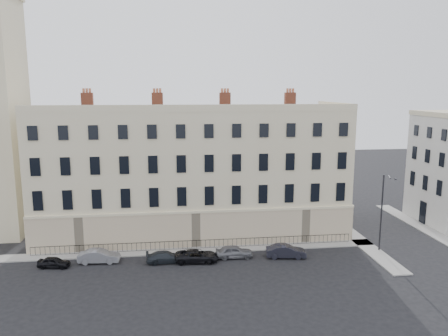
{
  "coord_description": "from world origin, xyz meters",
  "views": [
    {
      "loc": [
        -8.66,
        -40.35,
        17.41
      ],
      "look_at": [
        -2.36,
        10.0,
        8.21
      ],
      "focal_mm": 35.0,
      "sensor_mm": 36.0,
      "label": 1
    }
  ],
  "objects": [
    {
      "name": "pavement_east_return",
      "position": [
        13.0,
        8.0,
        0.06
      ],
      "size": [
        2.0,
        24.0,
        0.12
      ],
      "primitive_type": "cube",
      "color": "gray",
      "rests_on": "ground"
    },
    {
      "name": "railings",
      "position": [
        -6.0,
        5.4,
        0.55
      ],
      "size": [
        35.0,
        0.04,
        0.96
      ],
      "color": "black",
      "rests_on": "ground"
    },
    {
      "name": "car_a",
      "position": [
        -20.3,
        2.18,
        0.54
      ],
      "size": [
        3.31,
        1.75,
        1.07
      ],
      "primitive_type": "imported",
      "rotation": [
        0.0,
        0.0,
        1.41
      ],
      "color": "black",
      "rests_on": "ground"
    },
    {
      "name": "ground",
      "position": [
        0.0,
        0.0,
        0.0
      ],
      "size": [
        160.0,
        160.0,
        0.0
      ],
      "primitive_type": "plane",
      "color": "black",
      "rests_on": "ground"
    },
    {
      "name": "terrace",
      "position": [
        -5.97,
        11.97,
        7.5
      ],
      "size": [
        36.22,
        12.22,
        17.0
      ],
      "color": "beige",
      "rests_on": "ground"
    },
    {
      "name": "streetlamp",
      "position": [
        13.8,
        2.34,
        4.69
      ],
      "size": [
        0.82,
        1.74,
        8.47
      ],
      "rotation": [
        0.0,
        0.0,
        -0.38
      ],
      "color": "#27272B",
      "rests_on": "ground"
    },
    {
      "name": "car_c",
      "position": [
        -9.32,
        2.1,
        0.58
      ],
      "size": [
        4.08,
        1.87,
        1.15
      ],
      "primitive_type": "imported",
      "rotation": [
        0.0,
        0.0,
        1.64
      ],
      "color": "#1F242A",
      "rests_on": "ground"
    },
    {
      "name": "car_e",
      "position": [
        -2.25,
        2.45,
        0.66
      ],
      "size": [
        3.91,
        1.6,
        1.33
      ],
      "primitive_type": "imported",
      "rotation": [
        0.0,
        0.0,
        1.56
      ],
      "color": "slate",
      "rests_on": "ground"
    },
    {
      "name": "pavement_terrace",
      "position": [
        -10.0,
        5.0,
        0.06
      ],
      "size": [
        48.0,
        2.0,
        0.12
      ],
      "primitive_type": "cube",
      "color": "gray",
      "rests_on": "ground"
    },
    {
      "name": "car_d",
      "position": [
        -6.18,
        1.86,
        0.62
      ],
      "size": [
        4.6,
        2.36,
        1.24
      ],
      "primitive_type": "imported",
      "rotation": [
        0.0,
        0.0,
        1.5
      ],
      "color": "black",
      "rests_on": "ground"
    },
    {
      "name": "pavement_adjacent",
      "position": [
        23.0,
        10.0,
        0.06
      ],
      "size": [
        2.0,
        20.0,
        0.12
      ],
      "primitive_type": "cube",
      "color": "gray",
      "rests_on": "ground"
    },
    {
      "name": "car_b",
      "position": [
        -16.06,
        2.9,
        0.68
      ],
      "size": [
        4.22,
        1.68,
        1.37
      ],
      "primitive_type": "imported",
      "rotation": [
        0.0,
        0.0,
        1.51
      ],
      "color": "slate",
      "rests_on": "ground"
    },
    {
      "name": "car_f",
      "position": [
        3.16,
        1.85,
        0.69
      ],
      "size": [
        4.33,
        2.02,
        1.37
      ],
      "primitive_type": "imported",
      "rotation": [
        0.0,
        0.0,
        1.43
      ],
      "color": "black",
      "rests_on": "ground"
    }
  ]
}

